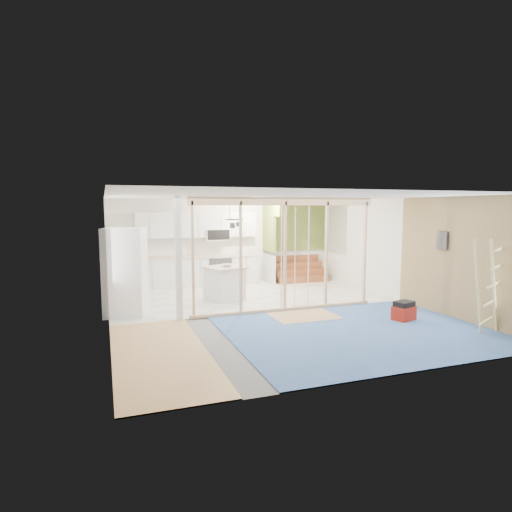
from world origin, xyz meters
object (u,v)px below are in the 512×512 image
object	(u,v)px
fridge	(126,272)
island	(225,284)
toolbox	(404,311)
ladder	(488,286)

from	to	relation	value
fridge	island	world-z (taller)	fridge
island	toolbox	world-z (taller)	island
island	toolbox	xyz separation A→B (m)	(3.01, -3.19, -0.23)
toolbox	ladder	bearing A→B (deg)	-74.61
fridge	toolbox	world-z (taller)	fridge
toolbox	island	bearing A→B (deg)	116.12
toolbox	ladder	distance (m)	1.69
island	ladder	size ratio (longest dim) A/B	0.64
toolbox	ladder	xyz separation A→B (m)	(0.83, -1.29, 0.71)
island	ladder	bearing A→B (deg)	-69.66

